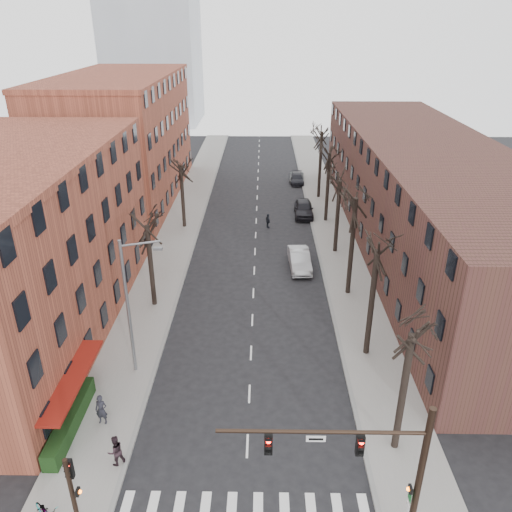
{
  "coord_description": "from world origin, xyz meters",
  "views": [
    {
      "loc": [
        0.74,
        -15.12,
        20.03
      ],
      "look_at": [
        0.23,
        18.59,
        4.0
      ],
      "focal_mm": 35.0,
      "sensor_mm": 36.0,
      "label": 1
    }
  ],
  "objects_px": {
    "parked_car_mid": "(297,179)",
    "pedestrian_a": "(101,410)",
    "silver_sedan": "(300,260)",
    "parked_car_near": "(304,208)"
  },
  "relations": [
    {
      "from": "silver_sedan",
      "to": "pedestrian_a",
      "type": "distance_m",
      "value": 22.57
    },
    {
      "from": "silver_sedan",
      "to": "parked_car_mid",
      "type": "relative_size",
      "value": 1.16
    },
    {
      "from": "parked_car_near",
      "to": "pedestrian_a",
      "type": "xyz_separation_m",
      "value": [
        -13.2,
        -32.31,
        0.19
      ]
    },
    {
      "from": "parked_car_near",
      "to": "parked_car_mid",
      "type": "height_order",
      "value": "parked_car_near"
    },
    {
      "from": "parked_car_mid",
      "to": "pedestrian_a",
      "type": "height_order",
      "value": "pedestrian_a"
    },
    {
      "from": "parked_car_mid",
      "to": "pedestrian_a",
      "type": "xyz_separation_m",
      "value": [
        -13.2,
        -44.67,
        0.42
      ]
    },
    {
      "from": "parked_car_near",
      "to": "pedestrian_a",
      "type": "distance_m",
      "value": 34.9
    },
    {
      "from": "pedestrian_a",
      "to": "parked_car_near",
      "type": "bearing_deg",
      "value": 71.95
    },
    {
      "from": "parked_car_near",
      "to": "parked_car_mid",
      "type": "bearing_deg",
      "value": 90.96
    },
    {
      "from": "silver_sedan",
      "to": "parked_car_near",
      "type": "distance_m",
      "value": 13.19
    }
  ]
}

